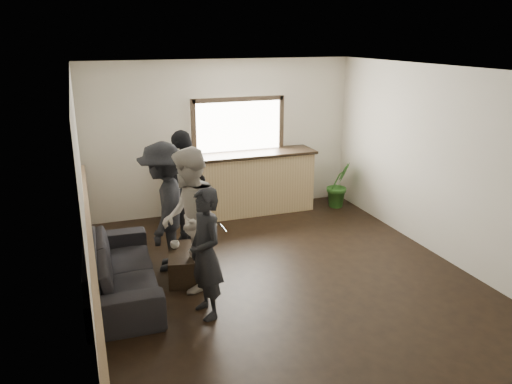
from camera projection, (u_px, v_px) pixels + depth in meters
name	position (u px, v px, depth m)	size (l,w,h in m)	color
ground	(284.00, 277.00, 6.90)	(5.00, 6.00, 0.01)	black
room_shell	(231.00, 181.00, 6.22)	(5.01, 6.01, 2.80)	silver
bar_counter	(243.00, 180.00, 9.22)	(2.70, 0.68, 2.13)	tan
sofa	(120.00, 269.00, 6.42)	(2.24, 0.87, 0.65)	black
coffee_table	(187.00, 264.00, 6.89)	(0.46, 0.83, 0.37)	black
cup_a	(175.00, 245.00, 6.92)	(0.13, 0.13, 0.10)	silver
cup_b	(192.00, 253.00, 6.66)	(0.10, 0.10, 0.09)	silver
potted_plant	(339.00, 185.00, 9.62)	(0.49, 0.39, 0.88)	#2D6623
person_a	(206.00, 254.00, 5.77)	(0.50, 0.63, 1.58)	black
person_b	(189.00, 220.00, 6.38)	(0.90, 1.05, 1.88)	#B9B2A7
person_c	(165.00, 207.00, 6.95)	(0.99, 1.33, 1.83)	black
person_d	(185.00, 190.00, 7.61)	(1.09, 1.11, 1.87)	black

